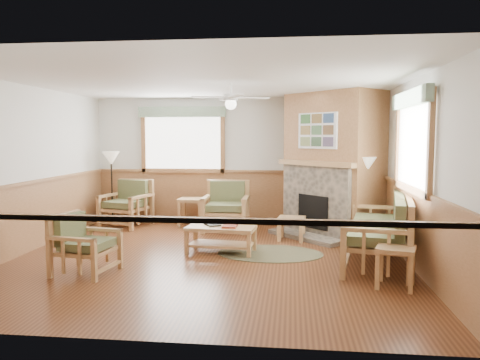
# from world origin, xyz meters

# --- Properties ---
(floor) EXTENTS (6.00, 6.00, 0.01)m
(floor) POSITION_xyz_m (0.00, 0.00, -0.01)
(floor) COLOR #5B3019
(floor) RESTS_ON ground
(ceiling) EXTENTS (6.00, 6.00, 0.01)m
(ceiling) POSITION_xyz_m (0.00, 0.00, 2.70)
(ceiling) COLOR white
(ceiling) RESTS_ON floor
(wall_back) EXTENTS (6.00, 0.02, 2.70)m
(wall_back) POSITION_xyz_m (0.00, 3.00, 1.35)
(wall_back) COLOR silver
(wall_back) RESTS_ON floor
(wall_front) EXTENTS (6.00, 0.02, 2.70)m
(wall_front) POSITION_xyz_m (0.00, -3.00, 1.35)
(wall_front) COLOR silver
(wall_front) RESTS_ON floor
(wall_left) EXTENTS (0.02, 6.00, 2.70)m
(wall_left) POSITION_xyz_m (-3.00, 0.00, 1.35)
(wall_left) COLOR silver
(wall_left) RESTS_ON floor
(wall_right) EXTENTS (0.02, 6.00, 2.70)m
(wall_right) POSITION_xyz_m (3.00, 0.00, 1.35)
(wall_right) COLOR silver
(wall_right) RESTS_ON floor
(wainscot) EXTENTS (6.00, 6.00, 1.10)m
(wainscot) POSITION_xyz_m (0.00, 0.00, 0.55)
(wainscot) COLOR #9D6A40
(wainscot) RESTS_ON floor
(fireplace) EXTENTS (3.11, 3.11, 2.70)m
(fireplace) POSITION_xyz_m (2.05, 2.05, 1.35)
(fireplace) COLOR #9D6A40
(fireplace) RESTS_ON floor
(window_back) EXTENTS (1.90, 0.16, 1.50)m
(window_back) POSITION_xyz_m (-1.10, 2.96, 2.53)
(window_back) COLOR white
(window_back) RESTS_ON wall_back
(window_right) EXTENTS (0.16, 1.90, 1.50)m
(window_right) POSITION_xyz_m (2.96, -0.20, 2.53)
(window_right) COLOR white
(window_right) RESTS_ON wall_right
(ceiling_fan) EXTENTS (1.59, 1.59, 0.36)m
(ceiling_fan) POSITION_xyz_m (0.30, 0.30, 2.66)
(ceiling_fan) COLOR white
(ceiling_fan) RESTS_ON ceiling
(sofa) EXTENTS (2.33, 1.32, 1.01)m
(sofa) POSITION_xyz_m (2.55, 0.05, 0.51)
(sofa) COLOR tan
(sofa) RESTS_ON floor
(armchair_back_left) EXTENTS (1.05, 1.05, 0.96)m
(armchair_back_left) POSITION_xyz_m (-2.19, 2.35, 0.48)
(armchair_back_left) COLOR tan
(armchair_back_left) RESTS_ON floor
(armchair_back_right) EXTENTS (0.88, 0.88, 0.98)m
(armchair_back_right) POSITION_xyz_m (-0.04, 2.13, 0.49)
(armchair_back_right) COLOR tan
(armchair_back_right) RESTS_ON floor
(armchair_left) EXTENTS (0.83, 0.83, 0.82)m
(armchair_left) POSITION_xyz_m (-1.54, -1.00, 0.41)
(armchair_left) COLOR tan
(armchair_left) RESTS_ON floor
(coffee_table) EXTENTS (1.14, 0.66, 0.44)m
(coffee_table) POSITION_xyz_m (0.13, 0.31, 0.22)
(coffee_table) COLOR tan
(coffee_table) RESTS_ON floor
(end_table_chairs) EXTENTS (0.53, 0.51, 0.58)m
(end_table_chairs) POSITION_xyz_m (-0.83, 2.55, 0.29)
(end_table_chairs) COLOR tan
(end_table_chairs) RESTS_ON floor
(end_table_sofa) EXTENTS (0.57, 0.56, 0.51)m
(end_table_sofa) POSITION_xyz_m (2.55, -1.16, 0.26)
(end_table_sofa) COLOR tan
(end_table_sofa) RESTS_ON floor
(footstool) EXTENTS (0.53, 0.53, 0.42)m
(footstool) POSITION_xyz_m (1.26, 1.39, 0.21)
(footstool) COLOR tan
(footstool) RESTS_ON floor
(braided_rug) EXTENTS (2.23, 2.23, 0.01)m
(braided_rug) POSITION_xyz_m (0.93, 0.34, 0.01)
(braided_rug) COLOR #4A462E
(braided_rug) RESTS_ON floor
(floor_lamp_left) EXTENTS (0.39, 0.39, 1.57)m
(floor_lamp_left) POSITION_xyz_m (-2.55, 2.52, 0.78)
(floor_lamp_left) COLOR black
(floor_lamp_left) RESTS_ON floor
(floor_lamp_right) EXTENTS (0.41, 0.41, 1.52)m
(floor_lamp_right) POSITION_xyz_m (2.55, 1.34, 0.76)
(floor_lamp_right) COLOR black
(floor_lamp_right) RESTS_ON floor
(book_red) EXTENTS (0.22, 0.30, 0.03)m
(book_red) POSITION_xyz_m (0.28, 0.26, 0.47)
(book_red) COLOR maroon
(book_red) RESTS_ON coffee_table
(book_dark) EXTENTS (0.31, 0.33, 0.03)m
(book_dark) POSITION_xyz_m (-0.02, 0.38, 0.46)
(book_dark) COLOR black
(book_dark) RESTS_ON coffee_table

